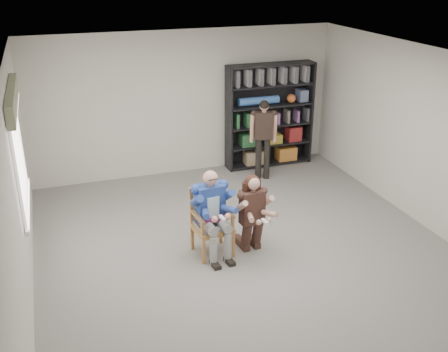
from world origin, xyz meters
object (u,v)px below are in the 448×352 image
object	(u,v)px
kneeling_woman	(253,214)
bookshelf	(270,116)
seated_man	(212,213)
armchair	(212,223)
standing_man	(263,140)

from	to	relation	value
kneeling_woman	bookshelf	distance (m)	3.57
seated_man	kneeling_woman	size ratio (longest dim) A/B	1.09
armchair	standing_man	size ratio (longest dim) A/B	0.63
seated_man	standing_man	xyz separation A→B (m)	(1.79, 2.37, 0.14)
armchair	kneeling_woman	world-z (taller)	kneeling_woman
seated_man	bookshelf	world-z (taller)	bookshelf
armchair	bookshelf	world-z (taller)	bookshelf
armchair	kneeling_woman	bearing A→B (deg)	-16.96
armchair	seated_man	xyz separation A→B (m)	(0.00, -0.00, 0.15)
armchair	standing_man	distance (m)	2.98
bookshelf	seated_man	bearing A→B (deg)	-126.01
bookshelf	standing_man	world-z (taller)	bookshelf
kneeling_woman	standing_man	world-z (taller)	standing_man
armchair	bookshelf	xyz separation A→B (m)	(2.20, 3.02, 0.55)
seated_man	standing_man	world-z (taller)	standing_man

